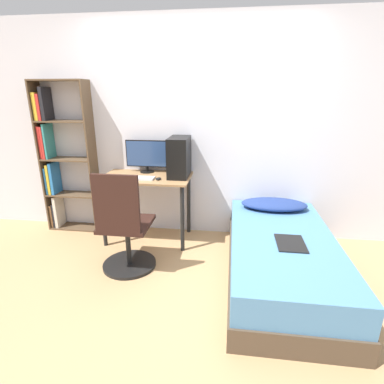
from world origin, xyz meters
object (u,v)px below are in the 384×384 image
at_px(bed, 281,258).
at_px(keyboard, 138,178).
at_px(office_chair, 125,233).
at_px(bookshelf, 59,158).
at_px(monitor, 146,155).
at_px(pc_tower, 179,157).

distance_m(bed, keyboard, 1.70).
bearing_deg(bed, office_chair, -178.63).
bearing_deg(bookshelf, monitor, 1.01).
bearing_deg(monitor, keyboard, -93.37).
height_order(office_chair, monitor, monitor).
height_order(bed, monitor, monitor).
xyz_separation_m(office_chair, bed, (1.48, 0.04, -0.17)).
relative_size(office_chair, keyboard, 2.81).
bearing_deg(bookshelf, bed, -17.66).
relative_size(bookshelf, monitor, 3.70).
xyz_separation_m(keyboard, pc_tower, (0.43, 0.18, 0.21)).
bearing_deg(keyboard, bed, -19.48).
distance_m(office_chair, bed, 1.49).
xyz_separation_m(monitor, keyboard, (-0.02, -0.31, -0.19)).
bearing_deg(bed, keyboard, 160.52).
bearing_deg(pc_tower, office_chair, -118.58).
distance_m(keyboard, pc_tower, 0.52).
distance_m(bookshelf, pc_tower, 1.52).
height_order(bookshelf, pc_tower, bookshelf).
height_order(bookshelf, office_chair, bookshelf).
height_order(office_chair, keyboard, office_chair).
bearing_deg(bookshelf, pc_tower, -4.02).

